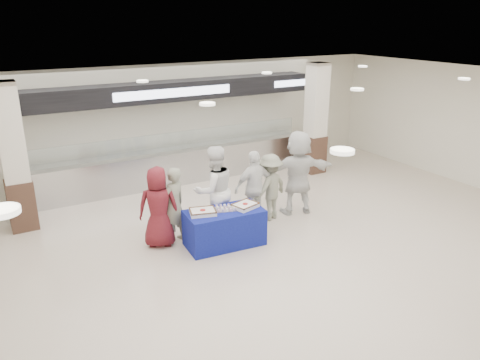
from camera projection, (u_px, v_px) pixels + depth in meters
ground at (283, 265)px, 8.76m from camera, size 14.00×14.00×0.00m
serving_line at (172, 142)px, 12.80m from camera, size 8.70×0.85×2.80m
column_left at (15, 161)px, 9.82m from camera, size 0.55×0.55×3.20m
column_right at (316, 121)px, 13.57m from camera, size 0.55×0.55×3.20m
display_table at (224, 228)px, 9.44m from camera, size 1.61×0.90×0.75m
sheet_cake_left at (203, 212)px, 9.15m from camera, size 0.59×0.51×0.10m
sheet_cake_right at (245, 205)px, 9.45m from camera, size 0.57×0.50×0.10m
cupcake_tray at (226, 208)px, 9.36m from camera, size 0.47×0.40×0.06m
civilian_maroon at (158, 207)px, 9.28m from camera, size 0.96×0.82×1.66m
soldier_a at (174, 205)px, 9.45m from camera, size 0.69×0.59×1.60m
chef_tall at (214, 190)px, 9.82m from camera, size 0.94×0.74×1.92m
chef_short at (255, 187)px, 10.33m from camera, size 1.00×0.46×1.67m
soldier_b at (270, 187)px, 10.54m from camera, size 1.12×0.84×1.54m
civilian_white at (298, 172)px, 10.83m from camera, size 1.93×1.06×1.99m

